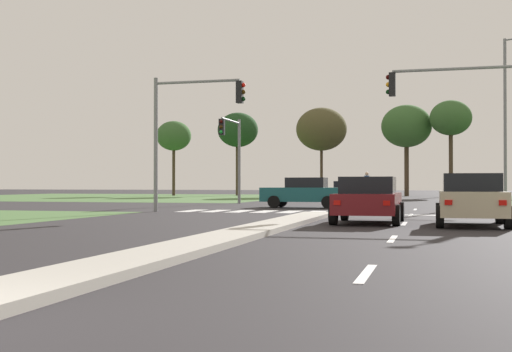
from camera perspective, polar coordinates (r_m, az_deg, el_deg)
name	(u,v)px	position (r m, az deg, el deg)	size (l,w,h in m)	color
ground_plane	(345,208)	(34.61, 7.60, -2.73)	(200.00, 200.00, 0.00)	#282628
grass_verge_far_left	(113,197)	(65.99, -12.04, -1.74)	(35.00, 35.00, 0.01)	#476B38
median_island_near	(242,233)	(15.97, -1.17, -4.88)	(1.20, 22.00, 0.14)	#ADA89E
median_island_far	(382,197)	(59.48, 10.68, -1.80)	(1.20, 36.00, 0.14)	#ADA89E
lane_dash_near	(366,273)	(9.46, 9.34, -8.17)	(0.14, 2.00, 0.01)	silver
lane_dash_second	(393,239)	(15.41, 11.52, -5.26)	(0.14, 2.00, 0.01)	silver
lane_dash_third	(404,224)	(21.39, 12.48, -3.98)	(0.14, 2.00, 0.01)	silver
lane_dash_fourth	(411,215)	(27.38, 13.02, -3.25)	(0.14, 2.00, 0.01)	silver
lane_dash_fifth	(415,209)	(33.37, 13.36, -2.79)	(0.14, 2.00, 0.01)	silver
stop_bar_near	(419,215)	(27.34, 13.65, -3.25)	(6.40, 0.50, 0.01)	silver
crosswalk_bar_near	(192,211)	(31.07, -5.46, -2.96)	(0.70, 2.80, 0.01)	silver
crosswalk_bar_second	(216,211)	(30.69, -3.44, -2.99)	(0.70, 2.80, 0.01)	silver
crosswalk_bar_third	(240,211)	(30.35, -1.38, -3.02)	(0.70, 2.80, 0.01)	silver
crosswalk_bar_fourth	(265,212)	(30.05, 0.73, -3.04)	(0.70, 2.80, 0.01)	silver
crosswalk_bar_fifth	(290,212)	(29.78, 2.88, -3.06)	(0.70, 2.80, 0.01)	silver
crosswalk_bar_sixth	(315,212)	(29.57, 5.06, -3.07)	(0.70, 2.80, 0.01)	silver
car_teal_near	(304,192)	(35.19, 4.13, -1.39)	(4.42, 1.94, 1.57)	#19565B
car_blue_second	(345,190)	(52.81, 7.58, -1.21)	(2.00, 4.34, 1.46)	navy
car_beige_fourth	(471,199)	(20.85, 17.82, -1.89)	(2.03, 4.18, 1.54)	#BCAD8E
car_maroon_fifth	(368,199)	(21.55, 9.53, -1.97)	(2.08, 4.15, 1.46)	maroon
car_grey_sixth	(366,188)	(68.09, 9.35, -1.03)	(2.02, 4.28, 1.61)	slate
traffic_signal_near_left	(187,120)	(29.78, -5.92, 4.78)	(4.25, 0.32, 5.98)	gray
traffic_signal_far_left	(233,145)	(41.34, -2.00, 2.66)	(0.32, 3.95, 5.35)	gray
traffic_signal_near_right	(470,109)	(27.89, 17.74, 5.41)	(5.19, 0.32, 6.06)	gray
street_lamp_third	(507,112)	(47.66, 20.58, 5.10)	(2.11, 1.01, 10.92)	gray
pedestrian_at_median	(367,183)	(44.86, 9.40, -0.60)	(0.34, 0.34, 1.89)	#232833
treeline_near	(174,136)	(72.66, -7.00, 3.37)	(3.74, 3.74, 8.01)	#423323
treeline_second	(238,130)	(72.40, -1.55, 3.89)	(4.37, 4.37, 8.94)	#423323
treeline_third	(321,129)	(69.79, 5.58, 3.97)	(5.24, 5.24, 9.14)	#423323
treeline_fourth	(406,127)	(70.01, 12.66, 4.12)	(5.08, 5.08, 9.29)	#423323
treeline_fifth	(451,119)	(68.21, 16.21, 4.71)	(4.03, 4.03, 9.41)	#423323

